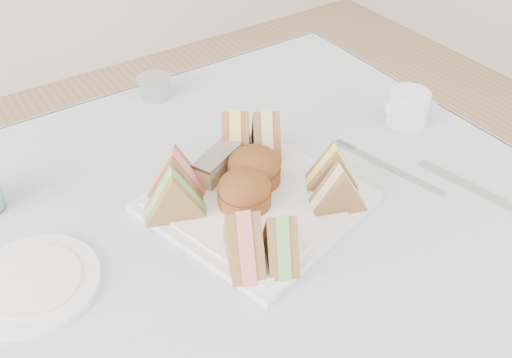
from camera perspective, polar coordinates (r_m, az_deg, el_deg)
tablecloth at (r=0.77m, az=-0.51°, el=-8.55°), size 1.02×1.02×0.01m
serving_plate at (r=0.84m, az=0.00°, el=-2.32°), size 0.33×0.33×0.01m
sandwich_fl_a at (r=0.72m, az=-1.27°, el=-5.68°), size 0.08×0.10×0.08m
sandwich_fl_b at (r=0.73m, az=2.53°, el=-5.75°), size 0.07×0.09×0.07m
sandwich_fr_a at (r=0.85m, az=7.73°, el=1.28°), size 0.09×0.08×0.07m
sandwich_fr_b at (r=0.81m, az=8.32°, el=-0.84°), size 0.09×0.07×0.07m
sandwich_bl_a at (r=0.79m, az=-8.23°, el=-1.39°), size 0.10×0.07×0.08m
sandwich_bl_b at (r=0.83m, az=-8.09°, el=0.72°), size 0.09×0.08×0.08m
sandwich_br_a at (r=0.90m, az=1.01°, el=4.79°), size 0.08×0.10×0.08m
sandwich_br_b at (r=0.90m, az=-2.04°, el=4.71°), size 0.09×0.10×0.08m
scone_left at (r=0.81m, az=-1.15°, el=-1.15°), size 0.10×0.10×0.05m
scone_right at (r=0.85m, az=-0.19°, el=1.16°), size 0.11×0.11×0.05m
pastry_slice at (r=0.87m, az=-3.86°, el=1.49°), size 0.09×0.07×0.04m
side_plate at (r=0.79m, az=-21.38°, el=-9.69°), size 0.21×0.21×0.01m
tea_strainer at (r=1.10m, az=-10.07°, el=8.93°), size 0.07×0.07×0.04m
knife at (r=0.93m, az=21.30°, el=-1.08°), size 0.05×0.20×0.00m
fork at (r=0.93m, az=13.91°, el=0.76°), size 0.05×0.17×0.00m
creamer_jug at (r=1.04m, az=14.96°, el=6.90°), size 0.08×0.08×0.06m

